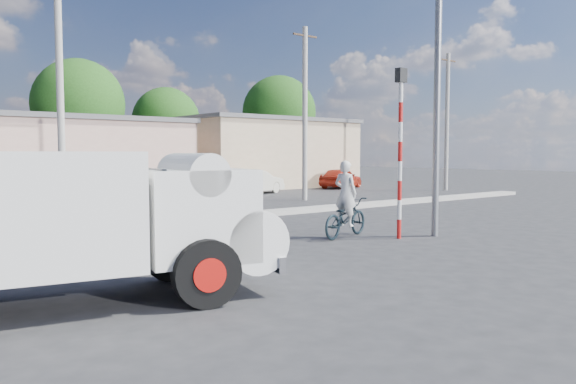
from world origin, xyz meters
TOP-DOWN VIEW (x-y plane):
  - ground_plane at (0.00, 0.00)m, footprint 120.00×120.00m
  - median at (0.00, 8.00)m, footprint 40.00×0.80m
  - truck at (-5.18, 0.22)m, footprint 5.70×3.03m
  - bicycle at (2.29, 2.54)m, footprint 2.08×1.17m
  - cyclist at (2.29, 2.54)m, footprint 0.56×0.71m
  - car_cream at (9.53, 16.79)m, footprint 4.15×2.52m
  - car_red at (16.70, 17.46)m, footprint 4.04×2.71m
  - traffic_pole at (3.20, 1.50)m, footprint 0.28×0.18m
  - streetlight at (4.14, 1.20)m, footprint 2.34×0.22m
  - building_row at (1.10, 22.00)m, footprint 37.80×7.30m
  - tree_row at (3.76, 28.45)m, footprint 43.62×7.43m
  - utility_poles at (3.25, 12.00)m, footprint 35.40×0.24m

SIDE VIEW (x-z plane):
  - ground_plane at x=0.00m, z-range 0.00..0.00m
  - median at x=0.00m, z-range 0.00..0.16m
  - bicycle at x=2.29m, z-range 0.00..1.03m
  - car_red at x=16.70m, z-range 0.00..1.28m
  - car_cream at x=9.53m, z-range 0.00..1.29m
  - cyclist at x=2.29m, z-range 0.00..1.72m
  - truck at x=-5.18m, z-range 0.12..2.36m
  - building_row at x=1.10m, z-range -0.09..4.35m
  - traffic_pole at x=3.20m, z-range 0.41..4.77m
  - utility_poles at x=3.25m, z-range 0.07..8.07m
  - streetlight at x=4.14m, z-range 0.46..9.46m
  - tree_row at x=3.76m, z-range 0.78..9.21m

